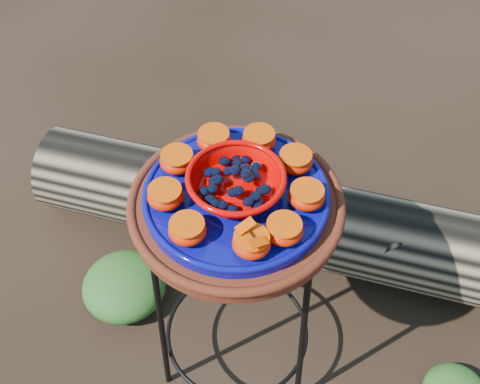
# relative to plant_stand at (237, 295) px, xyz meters

# --- Properties ---
(ground) EXTENTS (60.00, 60.00, 0.00)m
(ground) POSITION_rel_plant_stand_xyz_m (0.00, 0.00, -0.35)
(ground) COLOR black
(plant_stand) EXTENTS (0.44, 0.44, 0.70)m
(plant_stand) POSITION_rel_plant_stand_xyz_m (0.00, 0.00, 0.00)
(plant_stand) COLOR black
(plant_stand) RESTS_ON ground
(terracotta_saucer) EXTENTS (0.46, 0.46, 0.04)m
(terracotta_saucer) POSITION_rel_plant_stand_xyz_m (0.00, 0.00, 0.37)
(terracotta_saucer) COLOR #40120C
(terracotta_saucer) RESTS_ON plant_stand
(cobalt_plate) EXTENTS (0.39, 0.39, 0.03)m
(cobalt_plate) POSITION_rel_plant_stand_xyz_m (0.00, 0.00, 0.40)
(cobalt_plate) COLOR #050F61
(cobalt_plate) RESTS_ON terracotta_saucer
(red_bowl) EXTENTS (0.20, 0.20, 0.05)m
(red_bowl) POSITION_rel_plant_stand_xyz_m (0.00, 0.00, 0.44)
(red_bowl) COLOR #C60200
(red_bowl) RESTS_ON cobalt_plate
(glass_gems) EXTENTS (0.15, 0.15, 0.03)m
(glass_gems) POSITION_rel_plant_stand_xyz_m (0.00, 0.00, 0.48)
(glass_gems) COLOR black
(glass_gems) RESTS_ON red_bowl
(orange_half_0) EXTENTS (0.08, 0.08, 0.04)m
(orange_half_0) POSITION_rel_plant_stand_xyz_m (0.05, -0.14, 0.43)
(orange_half_0) COLOR #C62B00
(orange_half_0) RESTS_ON cobalt_plate
(orange_half_1) EXTENTS (0.08, 0.08, 0.04)m
(orange_half_1) POSITION_rel_plant_stand_xyz_m (0.11, -0.10, 0.43)
(orange_half_1) COLOR #C62B00
(orange_half_1) RESTS_ON cobalt_plate
(orange_half_2) EXTENTS (0.08, 0.08, 0.04)m
(orange_half_2) POSITION_rel_plant_stand_xyz_m (0.15, -0.00, 0.43)
(orange_half_2) COLOR #C62B00
(orange_half_2) RESTS_ON cobalt_plate
(orange_half_3) EXTENTS (0.08, 0.08, 0.04)m
(orange_half_3) POSITION_rel_plant_stand_xyz_m (0.12, 0.09, 0.43)
(orange_half_3) COLOR #C62B00
(orange_half_3) RESTS_ON cobalt_plate
(orange_half_4) EXTENTS (0.08, 0.08, 0.04)m
(orange_half_4) POSITION_rel_plant_stand_xyz_m (0.03, 0.14, 0.43)
(orange_half_4) COLOR #C62B00
(orange_half_4) RESTS_ON cobalt_plate
(orange_half_5) EXTENTS (0.08, 0.08, 0.04)m
(orange_half_5) POSITION_rel_plant_stand_xyz_m (-0.07, 0.13, 0.43)
(orange_half_5) COLOR #C62B00
(orange_half_5) RESTS_ON cobalt_plate
(orange_half_6) EXTENTS (0.08, 0.08, 0.04)m
(orange_half_6) POSITION_rel_plant_stand_xyz_m (-0.14, 0.05, 0.43)
(orange_half_6) COLOR #C62B00
(orange_half_6) RESTS_ON cobalt_plate
(orange_half_7) EXTENTS (0.08, 0.08, 0.04)m
(orange_half_7) POSITION_rel_plant_stand_xyz_m (-0.14, -0.05, 0.43)
(orange_half_7) COLOR #C62B00
(orange_half_7) RESTS_ON cobalt_plate
(orange_half_8) EXTENTS (0.08, 0.08, 0.04)m
(orange_half_8) POSITION_rel_plant_stand_xyz_m (-0.08, -0.12, 0.43)
(orange_half_8) COLOR #C62B00
(orange_half_8) RESTS_ON cobalt_plate
(butterfly) EXTENTS (0.09, 0.09, 0.01)m
(butterfly) POSITION_rel_plant_stand_xyz_m (0.05, -0.14, 0.46)
(butterfly) COLOR #D64100
(butterfly) RESTS_ON orange_half_0
(driftwood_log) EXTENTS (1.57, 0.60, 0.29)m
(driftwood_log) POSITION_rel_plant_stand_xyz_m (0.01, 0.45, -0.21)
(driftwood_log) COLOR black
(driftwood_log) RESTS_ON ground
(foliage_left) EXTENTS (0.27, 0.27, 0.13)m
(foliage_left) POSITION_rel_plant_stand_xyz_m (-0.39, 0.15, -0.28)
(foliage_left) COLOR #1D4A16
(foliage_left) RESTS_ON ground
(foliage_back) EXTENTS (0.30, 0.30, 0.15)m
(foliage_back) POSITION_rel_plant_stand_xyz_m (-0.19, 0.66, -0.27)
(foliage_back) COLOR #1D4A16
(foliage_back) RESTS_ON ground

